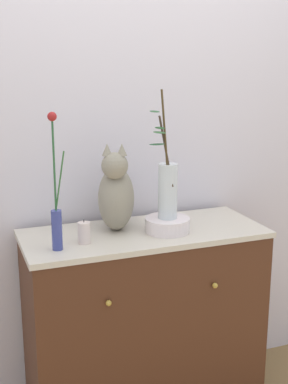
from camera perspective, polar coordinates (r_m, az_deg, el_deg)
name	(u,v)px	position (r m, az deg, el deg)	size (l,w,h in m)	color
wall_back	(122,139)	(2.54, -2.42, 5.84)	(4.40, 0.08, 2.60)	silver
sideboard	(144,324)	(2.53, 0.00, -14.23)	(1.09, 0.47, 0.92)	#492717
cat_sitting	(116,194)	(2.33, -3.07, -0.25)	(0.24, 0.43, 0.40)	gray
vase_slim_green	(56,212)	(2.10, -9.54, -2.13)	(0.06, 0.04, 0.55)	#38418B
bowl_porcelain	(167,225)	(2.33, 2.56, -3.58)	(0.20, 0.20, 0.06)	white
vase_glass_clear	(167,188)	(2.29, 2.56, 0.47)	(0.14, 0.12, 0.56)	silver
candle_pillar	(84,233)	(2.20, -6.54, -4.44)	(0.05, 0.05, 0.10)	beige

